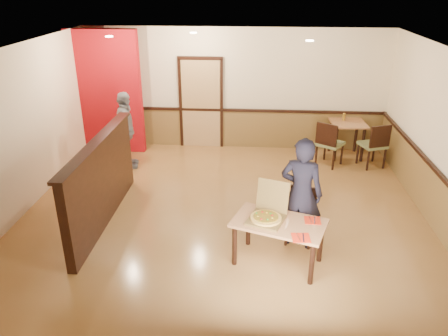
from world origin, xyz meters
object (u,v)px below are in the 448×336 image
object	(u,v)px
side_table	(347,130)
condiment	(344,117)
main_table	(279,228)
diner_chair	(301,213)
side_chair_left	(329,142)
side_chair_right	(375,144)
passerby	(126,131)
diner	(301,194)
pizza_box	(267,215)

from	to	relation	value
side_table	condiment	size ratio (longest dim) A/B	5.01
main_table	side_table	xyz separation A→B (m)	(1.71, 4.25, 0.06)
diner_chair	side_chair_left	size ratio (longest dim) A/B	0.86
diner_chair	side_chair_right	xyz separation A→B (m)	(1.81, 2.98, 0.07)
passerby	diner	bearing A→B (deg)	-139.76
passerby	condiment	world-z (taller)	passerby
side_chair_left	pizza_box	distance (m)	3.84
main_table	pizza_box	bearing A→B (deg)	179.60
side_table	pizza_box	size ratio (longest dim) A/B	1.19
diner	passerby	distance (m)	4.40
side_chair_left	passerby	distance (m)	4.34
diner_chair	side_table	distance (m)	3.84
side_chair_right	pizza_box	xyz separation A→B (m)	(-2.35, -3.57, 0.20)
side_table	diner_chair	bearing A→B (deg)	-110.32
side_chair_right	condiment	size ratio (longest dim) A/B	6.10
main_table	pizza_box	distance (m)	0.25
diner_chair	passerby	bearing A→B (deg)	156.18
diner	side_chair_left	bearing A→B (deg)	-87.88
side_chair_left	side_table	world-z (taller)	side_chair_left
condiment	side_table	bearing A→B (deg)	-59.87
passerby	condiment	bearing A→B (deg)	-87.59
side_chair_right	passerby	bearing A→B (deg)	-16.59
main_table	diner_chair	distance (m)	0.76
side_chair_left	side_chair_right	bearing A→B (deg)	-145.76
diner_chair	condiment	size ratio (longest dim) A/B	5.32
side_table	main_table	bearing A→B (deg)	-111.90
condiment	pizza_box	bearing A→B (deg)	-112.51
pizza_box	passerby	bearing A→B (deg)	152.15
side_chair_left	diner_chair	bearing A→B (deg)	109.00
side_chair_left	diner	bearing A→B (deg)	108.97
side_chair_left	diner	distance (m)	3.27
side_chair_left	pizza_box	xyz separation A→B (m)	(-1.39, -3.58, 0.20)
diner	side_table	bearing A→B (deg)	-92.32
diner_chair	passerby	distance (m)	4.36
main_table	side_chair_right	xyz separation A→B (m)	(2.18, 3.63, -0.03)
main_table	side_table	size ratio (longest dim) A/B	1.77
main_table	diner_chair	xyz separation A→B (m)	(0.38, 0.65, -0.10)
side_chair_left	diner	xyz separation A→B (m)	(-0.88, -3.13, 0.33)
diner_chair	pizza_box	world-z (taller)	pizza_box
diner	diner_chair	bearing A→B (deg)	-88.54
side_chair_left	pizza_box	world-z (taller)	pizza_box
side_chair_right	pizza_box	bearing A→B (deg)	36.02
main_table	condiment	distance (m)	4.69
passerby	side_chair_left	bearing A→B (deg)	-96.04
main_table	side_table	world-z (taller)	side_table
diner_chair	main_table	bearing A→B (deg)	-106.90
main_table	side_table	distance (m)	4.58
side_chair_left	pizza_box	size ratio (longest dim) A/B	1.47
side_chair_left	side_table	size ratio (longest dim) A/B	1.23
diner	passerby	xyz separation A→B (m)	(-3.43, 2.75, -0.05)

